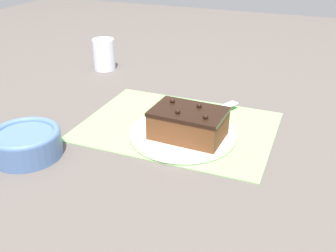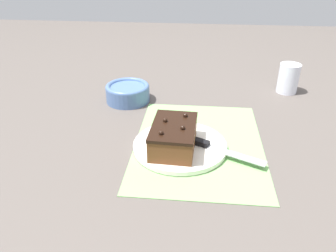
% 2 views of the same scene
% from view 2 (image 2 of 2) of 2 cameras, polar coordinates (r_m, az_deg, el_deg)
% --- Properties ---
extents(ground_plane, '(3.00, 3.00, 0.00)m').
position_cam_2_polar(ground_plane, '(0.89, 5.34, -3.07)').
color(ground_plane, '#544C47').
extents(placemat_woven, '(0.46, 0.34, 0.00)m').
position_cam_2_polar(placemat_woven, '(0.89, 5.34, -2.96)').
color(placemat_woven, '#7AB266').
rests_on(placemat_woven, ground_plane).
extents(cake_plate, '(0.25, 0.25, 0.01)m').
position_cam_2_polar(cake_plate, '(0.86, 2.09, -3.42)').
color(cake_plate, white).
rests_on(cake_plate, placemat_woven).
extents(chocolate_cake, '(0.17, 0.12, 0.07)m').
position_cam_2_polar(chocolate_cake, '(0.83, 0.98, -1.79)').
color(chocolate_cake, brown).
rests_on(chocolate_cake, cake_plate).
extents(serving_knife, '(0.11, 0.21, 0.01)m').
position_cam_2_polar(serving_knife, '(0.85, 7.20, -3.43)').
color(serving_knife, black).
rests_on(serving_knife, cake_plate).
extents(drinking_glass, '(0.07, 0.07, 0.10)m').
position_cam_2_polar(drinking_glass, '(1.26, 20.24, 7.80)').
color(drinking_glass, white).
rests_on(drinking_glass, ground_plane).
extents(small_bowl, '(0.15, 0.15, 0.06)m').
position_cam_2_polar(small_bowl, '(1.12, -7.03, 5.87)').
color(small_bowl, '#4C6B9E').
rests_on(small_bowl, ground_plane).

